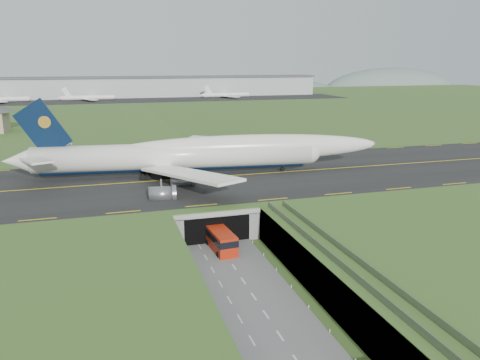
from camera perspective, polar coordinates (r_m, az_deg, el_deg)
name	(u,v)px	position (r m, az deg, el deg)	size (l,w,h in m)	color
ground	(229,261)	(78.04, -1.32, -9.83)	(900.00, 900.00, 0.00)	#385B24
airfield_deck	(229,244)	(76.88, -1.34, -7.79)	(800.00, 800.00, 6.00)	gray
trench_road	(242,280)	(71.47, 0.29, -12.10)	(12.00, 75.00, 0.20)	slate
taxiway	(191,179)	(106.66, -6.00, 0.16)	(800.00, 44.00, 0.18)	black
tunnel_portal	(207,211)	(92.04, -4.07, -3.85)	(17.00, 22.30, 6.00)	gray
guideway	(349,271)	(63.59, 13.14, -10.76)	(3.00, 53.00, 7.05)	#A8A8A3
jumbo_jet	(202,154)	(109.08, -4.60, 3.19)	(86.87, 56.88, 18.94)	white
shuttle_tram	(221,240)	(81.33, -2.33, -7.35)	(3.97, 8.94, 3.52)	#B3220B
cargo_terminal	(125,87)	(369.17, -13.88, 10.97)	(320.00, 67.00, 15.60)	#B2B2B2
distant_hills	(181,97)	(506.98, -7.15, 9.98)	(700.00, 91.00, 60.00)	slate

